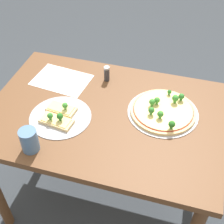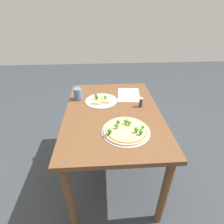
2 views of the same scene
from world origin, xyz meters
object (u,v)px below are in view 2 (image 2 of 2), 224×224
pizza_tray_slice (101,100)px  condiment_shaker (141,102)px  dining_table (113,121)px  drinking_cup (78,94)px  pizza_tray_whole (126,130)px

pizza_tray_slice → condiment_shaker: size_ratio=3.46×
dining_table → drinking_cup: 0.43m
pizza_tray_whole → condiment_shaker: condiment_shaker is taller
dining_table → drinking_cup: bearing=-127.5°
dining_table → drinking_cup: (-0.25, -0.32, 0.16)m
pizza_tray_whole → pizza_tray_slice: size_ratio=1.16×
drinking_cup → pizza_tray_whole: bearing=36.9°
drinking_cup → dining_table: bearing=52.5°
drinking_cup → condiment_shaker: 0.60m
drinking_cup → condiment_shaker: size_ratio=1.27×
condiment_shaker → pizza_tray_slice: bearing=-111.0°
dining_table → pizza_tray_whole: 0.32m
pizza_tray_whole → condiment_shaker: size_ratio=4.00×
pizza_tray_slice → condiment_shaker: bearing=69.0°
dining_table → condiment_shaker: 0.31m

